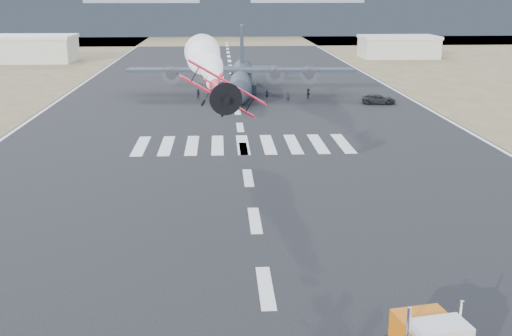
{
  "coord_description": "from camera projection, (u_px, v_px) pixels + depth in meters",
  "views": [
    {
      "loc": [
        -2.63,
        -23.91,
        17.62
      ],
      "look_at": [
        0.15,
        25.14,
        4.0
      ],
      "focal_mm": 45.0,
      "sensor_mm": 36.0,
      "label": 1
    }
  ],
  "objects": [
    {
      "name": "ridge_seg_c",
      "position": [
        72.0,
        13.0,
        272.18
      ],
      "size": [
        150.0,
        50.0,
        17.0
      ],
      "primitive_type": "cube",
      "color": "slate",
      "rests_on": "ground"
    },
    {
      "name": "hangar_right",
      "position": [
        398.0,
        46.0,
        173.88
      ],
      "size": [
        20.5,
        12.5,
        5.9
      ],
      "color": "#A7A494",
      "rests_on": "ground"
    },
    {
      "name": "crew_h",
      "position": [
        199.0,
        94.0,
        107.68
      ],
      "size": [
        0.88,
        0.63,
        1.67
      ],
      "primitive_type": "imported",
      "rotation": [
        0.0,
        0.0,
        0.17
      ],
      "color": "black",
      "rests_on": "ground"
    },
    {
      "name": "scrub_far",
      "position": [
        226.0,
        38.0,
        249.14
      ],
      "size": [
        500.0,
        80.0,
        0.0
      ],
      "primitive_type": "cube",
      "color": "brown",
      "rests_on": "ground"
    },
    {
      "name": "ridge_seg_d",
      "position": [
        225.0,
        17.0,
        276.27
      ],
      "size": [
        150.0,
        50.0,
        13.0
      ],
      "primitive_type": "cube",
      "color": "slate",
      "rests_on": "ground"
    },
    {
      "name": "aerobatic_biplane",
      "position": [
        220.0,
        91.0,
        47.92
      ],
      "size": [
        5.87,
        6.02,
        4.74
      ],
      "rotation": [
        0.0,
        0.53,
        0.07
      ],
      "color": "red"
    },
    {
      "name": "crew_c",
      "position": [
        211.0,
        92.0,
        109.56
      ],
      "size": [
        1.16,
        0.72,
        1.67
      ],
      "primitive_type": "imported",
      "rotation": [
        0.0,
        0.0,
        2.92
      ],
      "color": "black",
      "rests_on": "ground"
    },
    {
      "name": "crew_a",
      "position": [
        288.0,
        97.0,
        105.06
      ],
      "size": [
        0.66,
        0.55,
        1.73
      ],
      "primitive_type": "imported",
      "rotation": [
        0.0,
        0.0,
        3.09
      ],
      "color": "black",
      "rests_on": "ground"
    },
    {
      "name": "crew_g",
      "position": [
        267.0,
        94.0,
        108.17
      ],
      "size": [
        0.7,
        0.65,
        1.57
      ],
      "primitive_type": "imported",
      "rotation": [
        0.0,
        0.0,
        2.77
      ],
      "color": "black",
      "rests_on": "ground"
    },
    {
      "name": "ridge_seg_e",
      "position": [
        374.0,
        15.0,
        279.55
      ],
      "size": [
        150.0,
        50.0,
        15.0
      ],
      "primitive_type": "cube",
      "color": "slate",
      "rests_on": "ground"
    },
    {
      "name": "runway_markings",
      "position": [
        240.0,
        127.0,
        85.58
      ],
      "size": [
        60.0,
        260.0,
        0.01
      ],
      "primitive_type": null,
      "color": "silver",
      "rests_on": "ground"
    },
    {
      "name": "hangar_left",
      "position": [
        26.0,
        48.0,
        163.61
      ],
      "size": [
        24.5,
        14.5,
        6.7
      ],
      "color": "#A7A494",
      "rests_on": "ground"
    },
    {
      "name": "transport_aircraft",
      "position": [
        241.0,
        77.0,
        112.92
      ],
      "size": [
        39.25,
        32.31,
        11.34
      ],
      "rotation": [
        0.0,
        0.0,
        -0.05
      ],
      "color": "black",
      "rests_on": "ground"
    },
    {
      "name": "crew_f",
      "position": [
        308.0,
        94.0,
        107.98
      ],
      "size": [
        0.6,
        1.64,
        1.75
      ],
      "primitive_type": "imported",
      "rotation": [
        0.0,
        0.0,
        1.61
      ],
      "color": "black",
      "rests_on": "ground"
    },
    {
      "name": "smoke_trail",
      "position": [
        204.0,
        57.0,
        70.4
      ],
      "size": [
        4.41,
        28.28,
        4.2
      ],
      "rotation": [
        0.0,
        0.0,
        0.07
      ],
      "color": "white"
    },
    {
      "name": "crew_e",
      "position": [
        226.0,
        93.0,
        109.47
      ],
      "size": [
        0.59,
        0.86,
        1.64
      ],
      "primitive_type": "imported",
      "rotation": [
        0.0,
        0.0,
        4.58
      ],
      "color": "black",
      "rests_on": "ground"
    },
    {
      "name": "crew_d",
      "position": [
        232.0,
        94.0,
        107.41
      ],
      "size": [
        1.04,
        1.21,
        1.84
      ],
      "primitive_type": "imported",
      "rotation": [
        0.0,
        0.0,
        1.01
      ],
      "color": "black",
      "rests_on": "ground"
    },
    {
      "name": "crew_b",
      "position": [
        216.0,
        93.0,
        108.32
      ],
      "size": [
        1.01,
        0.95,
        1.78
      ],
      "primitive_type": "imported",
      "rotation": [
        0.0,
        0.0,
        5.62
      ],
      "color": "black",
      "rests_on": "ground"
    },
    {
      "name": "support_vehicle",
      "position": [
        379.0,
        99.0,
        103.22
      ],
      "size": [
        5.64,
        3.14,
        1.49
      ],
      "primitive_type": "imported",
      "rotation": [
        0.0,
        0.0,
        1.44
      ],
      "color": "black",
      "rests_on": "ground"
    }
  ]
}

